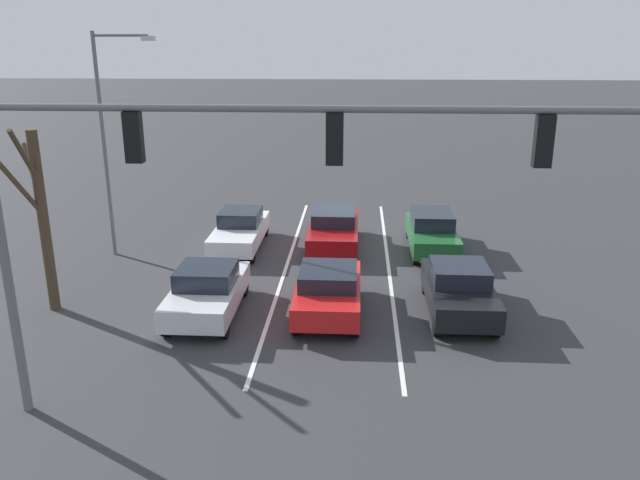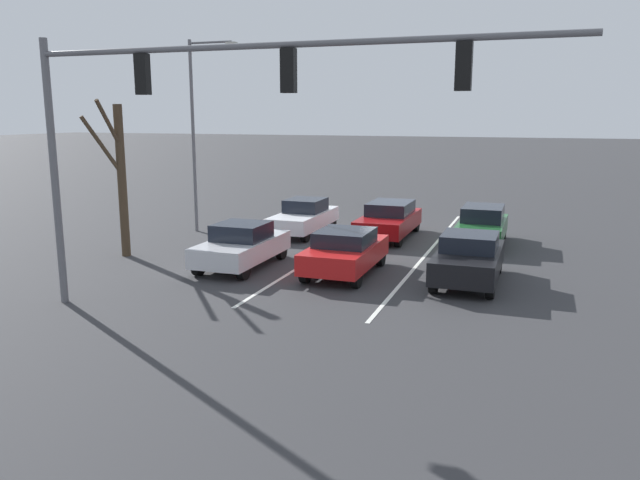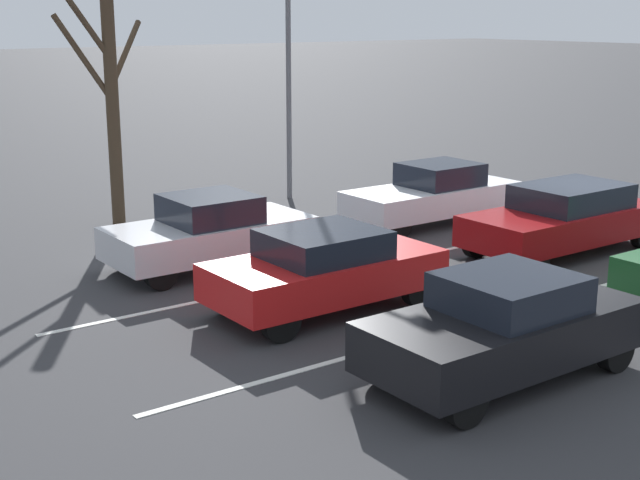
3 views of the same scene
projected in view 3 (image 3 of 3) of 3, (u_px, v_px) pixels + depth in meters
The scene contains 10 objects.
ground_plane at pixel (582, 252), 19.08m from camera, with size 240.00×240.00×0.00m, color #333335.
lane_stripe_left_divider at pixel (572, 294), 16.17m from camera, with size 0.12×17.20×0.01m, color silver.
lane_stripe_center_divider at pixel (434, 252), 19.01m from camera, with size 0.12×17.20×0.01m, color silver.
car_silver_rightlane_front at pixel (210, 232), 17.74m from camera, with size 1.83×4.08×1.47m.
car_black_leftlane_front at pixel (504, 327), 12.30m from camera, with size 1.82×4.11×1.49m.
car_red_midlane_front at pixel (324, 269), 15.12m from camera, with size 1.86×4.04×1.42m.
car_white_rightlane_second at pixel (434, 194), 21.49m from camera, with size 1.70×4.48×1.46m.
car_maroon_midlane_second at pixel (564, 218), 18.86m from camera, with size 1.87×4.59×1.45m.
street_lamp_right_shoulder at pixel (294, 25), 23.29m from camera, with size 2.21×0.24×8.02m.
bare_tree_near at pixel (110, 101), 20.93m from camera, with size 1.15×2.37×5.50m.
Camera 3 is at (-11.55, 15.41, 4.95)m, focal length 50.00 mm.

